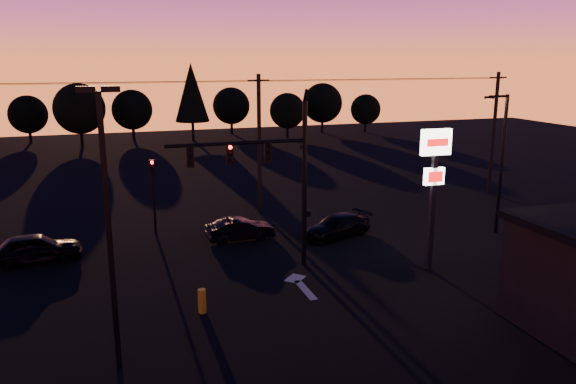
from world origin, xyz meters
name	(u,v)px	position (x,y,z in m)	size (l,w,h in m)	color
ground	(302,301)	(0.00, 0.00, 0.00)	(120.00, 120.00, 0.00)	black
lane_arrow	(300,284)	(0.50, 1.67, 0.01)	(1.20, 3.10, 0.01)	beige
traffic_signal_mast	(272,169)	(-0.10, 3.99, 4.94)	(6.79, 0.52, 8.58)	black
secondary_signal	(153,185)	(-5.00, 11.49, 2.86)	(0.30, 0.31, 4.35)	black
parking_lot_light	(108,213)	(-7.50, -3.00, 5.27)	(1.25, 0.30, 9.14)	black
pylon_sign	(434,170)	(7.00, 1.50, 4.91)	(1.50, 0.28, 6.80)	black
streetlight	(501,158)	(13.91, 5.50, 4.42)	(1.55, 0.35, 8.00)	black
utility_pole_1	(259,144)	(2.00, 14.00, 4.59)	(1.40, 0.26, 9.00)	black
utility_pole_2	(494,133)	(20.00, 14.00, 4.59)	(1.40, 0.26, 9.00)	black
power_wires	(259,81)	(2.00, 14.00, 8.57)	(36.00, 1.22, 0.07)	black
bollard	(202,301)	(-4.20, 0.17, 0.50)	(0.33, 0.33, 1.00)	gold
tree_1	(28,114)	(-16.00, 53.00, 3.43)	(4.54, 4.54, 5.71)	black
tree_2	(79,109)	(-10.00, 48.00, 4.37)	(5.77, 5.78, 7.26)	black
tree_3	(132,110)	(-4.00, 52.00, 3.75)	(4.95, 4.95, 6.22)	black
tree_4	(192,92)	(3.00, 49.00, 5.93)	(4.18, 4.18, 9.50)	black
tree_5	(231,106)	(9.00, 54.00, 3.75)	(4.95, 4.95, 6.22)	black
tree_6	(287,111)	(15.00, 48.00, 3.43)	(4.54, 4.54, 5.71)	black
tree_7	(322,103)	(21.00, 51.00, 4.06)	(5.36, 5.36, 6.74)	black
tree_8	(366,109)	(27.00, 50.00, 3.12)	(4.12, 4.12, 5.19)	black
car_left	(35,248)	(-11.12, 8.40, 0.75)	(1.77, 4.40, 1.50)	black
car_mid	(240,229)	(-0.58, 8.74, 0.62)	(1.32, 3.77, 1.24)	black
car_right	(337,226)	(4.82, 7.63, 0.62)	(1.74, 4.29, 1.24)	black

